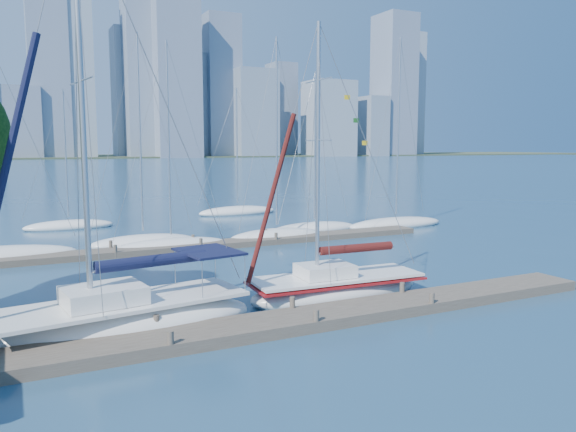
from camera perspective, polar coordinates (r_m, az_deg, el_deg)
name	(u,v)px	position (r m, az deg, el deg)	size (l,w,h in m)	color
ground	(304,325)	(20.26, 1.61, -11.02)	(700.00, 700.00, 0.00)	navy
near_dock	(304,320)	(20.20, 1.61, -10.48)	(26.00, 2.00, 0.40)	#463E33
far_dock	(213,245)	(35.34, -7.67, -2.92)	(30.00, 1.80, 0.36)	#463E33
far_shore	(29,158)	(337.20, -24.79, 5.41)	(800.00, 100.00, 1.50)	#38472D
sailboat_navy	(123,299)	(20.08, -16.45, -8.13)	(9.40, 4.21, 14.92)	white
sailboat_maroon	(336,275)	(23.69, 4.92, -6.04)	(7.95, 2.94, 11.69)	white
bg_boat_1	(143,241)	(36.91, -14.47, -2.52)	(6.96, 3.13, 13.56)	white
bg_boat_2	(171,245)	(35.41, -11.76, -2.89)	(7.29, 2.79, 12.83)	white
bg_boat_3	(277,235)	(38.04, -1.14, -1.99)	(7.12, 4.35, 13.73)	white
bg_boat_4	(314,228)	(41.57, 2.71, -1.26)	(7.27, 3.73, 11.95)	white
bg_boat_5	(396,223)	(44.74, 10.92, -0.75)	(8.75, 5.20, 14.77)	white
bg_boat_6	(69,226)	(46.18, -21.34, -0.92)	(6.72, 2.58, 10.80)	white
bg_boat_7	(238,211)	(52.37, -5.14, 0.47)	(7.69, 3.05, 11.89)	white
skyline	(80,88)	(310.65, -20.38, 12.08)	(501.64, 51.31, 105.67)	gray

